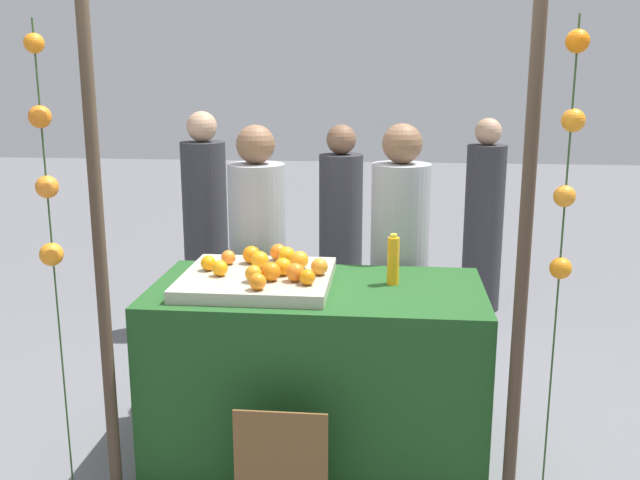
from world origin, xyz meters
TOP-DOWN VIEW (x-y plane):
  - ground_plane at (0.00, 0.00)m, footprint 24.00×24.00m
  - stall_counter at (0.00, 0.00)m, footprint 1.63×0.84m
  - orange_tray at (-0.30, 0.00)m, footprint 0.73×0.69m
  - orange_0 at (-0.17, -0.02)m, footprint 0.09×0.09m
  - orange_1 at (-0.47, -0.07)m, footprint 0.08×0.08m
  - orange_2 at (-0.21, -0.12)m, footprint 0.09×0.09m
  - orange_3 at (-0.36, 0.18)m, footprint 0.09×0.09m
  - orange_4 at (-0.47, 0.15)m, footprint 0.07×0.07m
  - orange_5 at (-0.23, 0.25)m, footprint 0.09×0.09m
  - orange_6 at (-0.29, -0.15)m, footprint 0.08×0.08m
  - orange_7 at (-0.10, 0.10)m, footprint 0.09×0.09m
  - orange_8 at (-0.03, -0.17)m, footprint 0.08×0.08m
  - orange_9 at (0.01, 0.00)m, footprint 0.08×0.08m
  - orange_10 at (-0.55, 0.03)m, footprint 0.08×0.08m
  - orange_11 at (-0.09, -0.12)m, footprint 0.09×0.09m
  - orange_12 at (-0.30, 0.08)m, footprint 0.09×0.09m
  - orange_13 at (-0.18, 0.19)m, footprint 0.09×0.09m
  - orange_14 at (-0.24, -0.27)m, footprint 0.08×0.08m
  - juice_bottle at (0.37, 0.08)m, footprint 0.06×0.06m
  - chalkboard_sign at (-0.09, -0.61)m, footprint 0.41×0.03m
  - vendor_left at (-0.41, 0.65)m, footprint 0.33×0.33m
  - vendor_right at (0.41, 0.64)m, footprint 0.33×0.33m
  - crowd_person_0 at (-1.02, 1.79)m, footprint 0.33×0.33m
  - crowd_person_1 at (1.10, 2.45)m, footprint 0.31×0.31m
  - crowd_person_2 at (-0.01, 1.72)m, footprint 0.31×0.31m
  - canopy_post_left at (-0.90, -0.46)m, footprint 0.06×0.06m
  - canopy_post_right at (0.90, -0.46)m, footprint 0.06×0.06m
  - garland_strand_left at (-1.10, -0.48)m, footprint 0.10×0.11m
  - garland_strand_right at (1.04, -0.49)m, footprint 0.10×0.10m

SIDE VIEW (x-z plane):
  - ground_plane at x=0.00m, z-range 0.00..0.00m
  - chalkboard_sign at x=-0.09m, z-range -0.01..0.53m
  - stall_counter at x=0.00m, z-range 0.00..0.90m
  - crowd_person_2 at x=-0.01m, z-range -0.05..1.51m
  - crowd_person_1 at x=1.10m, z-range -0.05..1.51m
  - vendor_left at x=-0.41m, z-range -0.06..1.58m
  - crowd_person_0 at x=-1.02m, z-range -0.06..1.59m
  - vendor_right at x=0.41m, z-range -0.06..1.59m
  - orange_tray at x=-0.30m, z-range 0.90..0.96m
  - orange_4 at x=-0.47m, z-range 0.96..1.03m
  - orange_8 at x=-0.03m, z-range 0.96..1.03m
  - orange_10 at x=-0.55m, z-range 0.96..1.04m
  - orange_1 at x=-0.47m, z-range 0.96..1.04m
  - orange_14 at x=-0.24m, z-range 0.96..1.04m
  - orange_6 at x=-0.29m, z-range 0.96..1.04m
  - orange_9 at x=0.01m, z-range 0.96..1.04m
  - orange_0 at x=-0.17m, z-range 0.96..1.05m
  - orange_5 at x=-0.23m, z-range 0.96..1.05m
  - orange_11 at x=-0.09m, z-range 0.96..1.05m
  - orange_12 at x=-0.30m, z-range 0.96..1.05m
  - orange_13 at x=-0.18m, z-range 0.96..1.05m
  - orange_2 at x=-0.21m, z-range 0.96..1.05m
  - orange_7 at x=-0.10m, z-range 0.96..1.05m
  - orange_3 at x=-0.36m, z-range 0.96..1.05m
  - juice_bottle at x=0.37m, z-range 0.89..1.15m
  - canopy_post_left at x=-0.90m, z-range 0.00..2.35m
  - canopy_post_right at x=0.90m, z-range 0.00..2.35m
  - garland_strand_left at x=-1.10m, z-range 0.44..2.59m
  - garland_strand_right at x=1.04m, z-range 0.51..2.66m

